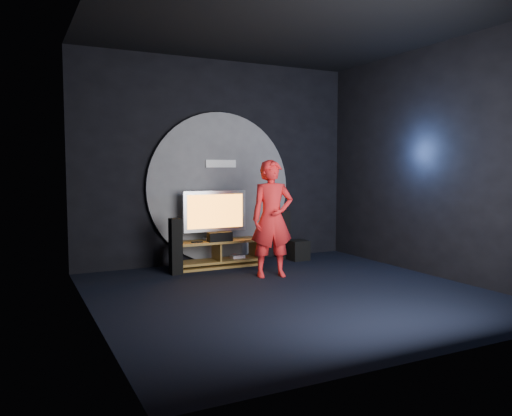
{
  "coord_description": "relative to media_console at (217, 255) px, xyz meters",
  "views": [
    {
      "loc": [
        -3.27,
        -5.6,
        1.65
      ],
      "look_at": [
        0.01,
        1.05,
        1.05
      ],
      "focal_mm": 35.0,
      "sensor_mm": 36.0,
      "label": 1
    }
  ],
  "objects": [
    {
      "name": "front_wall",
      "position": [
        0.22,
        -4.55,
        1.56
      ],
      "size": [
        5.0,
        0.04,
        3.5
      ],
      "primitive_type": "cube",
      "color": "black",
      "rests_on": "ground"
    },
    {
      "name": "tv",
      "position": [
        -0.01,
        0.07,
        0.7
      ],
      "size": [
        1.1,
        0.22,
        0.82
      ],
      "color": "#B1B1B8",
      "rests_on": "media_console"
    },
    {
      "name": "player",
      "position": [
        0.48,
        -1.05,
        0.69
      ],
      "size": [
        0.72,
        0.55,
        1.77
      ],
      "primitive_type": "imported",
      "rotation": [
        0.0,
        0.0,
        -0.21
      ],
      "color": "red",
      "rests_on": "ground"
    },
    {
      "name": "tower_speaker_right",
      "position": [
        1.39,
        0.21,
        0.24
      ],
      "size": [
        0.17,
        0.19,
        0.87
      ],
      "primitive_type": "cube",
      "color": "black",
      "rests_on": "ground"
    },
    {
      "name": "subwoofer",
      "position": [
        1.54,
        -0.06,
        -0.02
      ],
      "size": [
        0.32,
        0.32,
        0.35
      ],
      "primitive_type": "cube",
      "color": "black",
      "rests_on": "ground"
    },
    {
      "name": "ceiling",
      "position": [
        0.22,
        -2.05,
        3.31
      ],
      "size": [
        5.0,
        5.0,
        0.01
      ],
      "primitive_type": "cube",
      "color": "black",
      "rests_on": "back_wall"
    },
    {
      "name": "floor",
      "position": [
        0.22,
        -2.05,
        -0.19
      ],
      "size": [
        5.0,
        5.0,
        0.0
      ],
      "primitive_type": "plane",
      "color": "black",
      "rests_on": "ground"
    },
    {
      "name": "tower_speaker_left",
      "position": [
        -0.79,
        -0.25,
        0.24
      ],
      "size": [
        0.17,
        0.19,
        0.87
      ],
      "primitive_type": "cube",
      "color": "black",
      "rests_on": "ground"
    },
    {
      "name": "wall_disc_panel",
      "position": [
        0.22,
        0.39,
        1.11
      ],
      "size": [
        2.6,
        0.11,
        2.6
      ],
      "color": "#515156",
      "rests_on": "ground"
    },
    {
      "name": "right_wall",
      "position": [
        2.72,
        -2.05,
        1.56
      ],
      "size": [
        0.04,
        5.0,
        3.5
      ],
      "primitive_type": "cube",
      "color": "black",
      "rests_on": "ground"
    },
    {
      "name": "remote",
      "position": [
        -0.39,
        -0.12,
        0.27
      ],
      "size": [
        0.18,
        0.05,
        0.02
      ],
      "primitive_type": "cube",
      "color": "black",
      "rests_on": "media_console"
    },
    {
      "name": "media_console",
      "position": [
        0.0,
        0.0,
        0.0
      ],
      "size": [
        1.47,
        0.45,
        0.45
      ],
      "color": "olive",
      "rests_on": "ground"
    },
    {
      "name": "center_speaker",
      "position": [
        -0.01,
        -0.15,
        0.33
      ],
      "size": [
        0.4,
        0.15,
        0.15
      ],
      "primitive_type": "cube",
      "color": "black",
      "rests_on": "media_console"
    },
    {
      "name": "back_wall",
      "position": [
        0.22,
        0.45,
        1.56
      ],
      "size": [
        5.0,
        0.04,
        3.5
      ],
      "primitive_type": "cube",
      "color": "black",
      "rests_on": "ground"
    },
    {
      "name": "left_wall",
      "position": [
        -2.28,
        -2.05,
        1.56
      ],
      "size": [
        0.04,
        5.0,
        3.5
      ],
      "primitive_type": "cube",
      "color": "black",
      "rests_on": "ground"
    }
  ]
}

